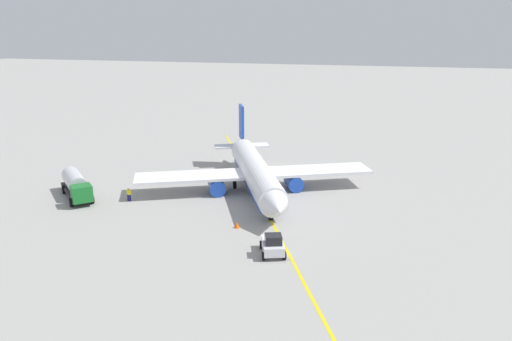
{
  "coord_description": "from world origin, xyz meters",
  "views": [
    {
      "loc": [
        62.83,
        15.31,
        22.14
      ],
      "look_at": [
        0.0,
        0.0,
        3.0
      ],
      "focal_mm": 35.96,
      "sensor_mm": 36.0,
      "label": 1
    }
  ],
  "objects": [
    {
      "name": "airplane",
      "position": [
        -0.48,
        -0.21,
        2.58
      ],
      "size": [
        29.93,
        30.9,
        9.51
      ],
      "color": "white",
      "rests_on": "ground"
    },
    {
      "name": "ground_plane",
      "position": [
        0.0,
        0.0,
        0.0
      ],
      "size": [
        400.0,
        400.0,
        0.0
      ],
      "primitive_type": "plane",
      "color": "#9E9B96"
    },
    {
      "name": "refueling_worker",
      "position": [
        7.11,
        -14.85,
        0.82
      ],
      "size": [
        0.6,
        0.63,
        1.71
      ],
      "color": "navy",
      "rests_on": "ground"
    },
    {
      "name": "pushback_tug",
      "position": [
        17.89,
        6.05,
        1.01
      ],
      "size": [
        4.04,
        3.24,
        2.2
      ],
      "color": "silver",
      "rests_on": "ground"
    },
    {
      "name": "taxi_line_marking",
      "position": [
        0.0,
        0.0,
        0.01
      ],
      "size": [
        64.81,
        28.26,
        0.01
      ],
      "primitive_type": "cube",
      "rotation": [
        0.0,
        0.0,
        0.41
      ],
      "color": "yellow",
      "rests_on": "ground"
    },
    {
      "name": "safety_cone_nose",
      "position": [
        12.35,
        0.83,
        0.35
      ],
      "size": [
        0.63,
        0.63,
        0.7
      ],
      "primitive_type": "cone",
      "color": "#F2590F",
      "rests_on": "ground"
    },
    {
      "name": "fuel_tanker",
      "position": [
        7.58,
        -21.94,
        1.71
      ],
      "size": [
        8.62,
        8.17,
        3.15
      ],
      "color": "#2D2D33",
      "rests_on": "ground"
    }
  ]
}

